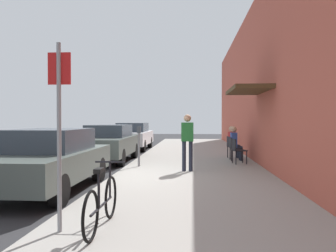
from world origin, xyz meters
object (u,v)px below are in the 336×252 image
at_px(parked_car_1, 109,143).
at_px(seated_patron_1, 235,142).
at_px(parking_meter, 139,143).
at_px(cafe_chair_2, 232,146).
at_px(parked_car_2, 133,136).
at_px(pedestrian_standing, 187,138).
at_px(parked_car_0, 49,159).
at_px(street_sign, 59,122).
at_px(cafe_chair_0, 237,149).
at_px(cafe_chair_1, 234,147).
at_px(seated_patron_2, 233,141).
at_px(bicycle_0, 102,203).

height_order(parked_car_1, seated_patron_1, parked_car_1).
height_order(parking_meter, cafe_chair_2, parking_meter).
xyz_separation_m(parked_car_2, pedestrian_standing, (3.17, -8.39, 0.36)).
relative_size(parked_car_0, street_sign, 1.69).
relative_size(cafe_chair_0, cafe_chair_1, 1.00).
xyz_separation_m(cafe_chair_2, seated_patron_2, (0.06, 0.01, 0.19)).
relative_size(parked_car_2, seated_patron_1, 3.41).
bearing_deg(bicycle_0, parked_car_2, 98.42).
xyz_separation_m(cafe_chair_1, cafe_chair_2, (0.00, 0.74, 0.00)).
distance_m(bicycle_0, cafe_chair_2, 9.45).
distance_m(cafe_chair_0, seated_patron_2, 1.76).
relative_size(parked_car_0, parking_meter, 3.33).
distance_m(bicycle_0, cafe_chair_0, 7.81).
relative_size(parked_car_0, cafe_chair_2, 5.06).
bearing_deg(parked_car_0, parked_car_2, 90.00).
distance_m(seated_patron_1, seated_patron_2, 0.75).
relative_size(cafe_chair_2, pedestrian_standing, 0.51).
distance_m(parked_car_0, cafe_chair_0, 6.52).
relative_size(parked_car_0, parked_car_1, 1.00).
relative_size(parked_car_1, parked_car_2, 1.00).
bearing_deg(pedestrian_standing, seated_patron_2, 63.72).
bearing_deg(parked_car_1, seated_patron_1, -2.70).
bearing_deg(pedestrian_standing, cafe_chair_2, 64.43).
bearing_deg(street_sign, cafe_chair_0, 65.56).
height_order(bicycle_0, cafe_chair_2, bicycle_0).
distance_m(seated_patron_1, pedestrian_standing, 3.36).
bearing_deg(cafe_chair_2, pedestrian_standing, -115.57).
bearing_deg(street_sign, parking_meter, 89.56).
bearing_deg(cafe_chair_2, parking_meter, -141.87).
xyz_separation_m(street_sign, seated_patron_2, (3.44, 9.19, -0.82)).
xyz_separation_m(parked_car_0, cafe_chair_1, (4.88, 5.32, -0.12)).
bearing_deg(cafe_chair_2, parked_car_1, -174.11).
xyz_separation_m(parked_car_1, cafe_chair_0, (4.88, -1.24, -0.13)).
height_order(seated_patron_1, pedestrian_standing, pedestrian_standing).
distance_m(street_sign, cafe_chair_1, 9.15).
bearing_deg(seated_patron_1, parking_meter, -151.02).
bearing_deg(cafe_chair_1, cafe_chair_2, 89.92).
bearing_deg(cafe_chair_2, street_sign, -110.21).
bearing_deg(street_sign, parked_car_1, 99.81).
bearing_deg(parked_car_0, seated_patron_1, 47.15).
height_order(parked_car_2, seated_patron_2, parked_car_2).
bearing_deg(cafe_chair_0, street_sign, -114.44).
distance_m(parking_meter, street_sign, 6.61).
xyz_separation_m(parked_car_2, street_sign, (1.50, -14.00, 0.88)).
bearing_deg(street_sign, bicycle_0, 16.96).
height_order(parked_car_0, seated_patron_2, parked_car_0).
bearing_deg(bicycle_0, street_sign, -163.04).
distance_m(parking_meter, bicycle_0, 6.43).
relative_size(parked_car_2, cafe_chair_0, 5.06).
xyz_separation_m(parked_car_0, street_sign, (1.50, -3.12, 0.90)).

